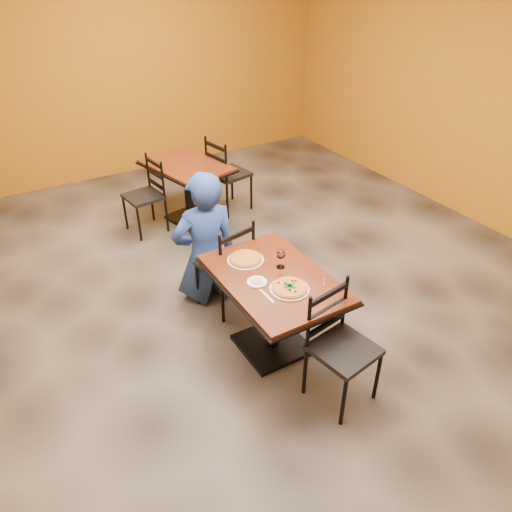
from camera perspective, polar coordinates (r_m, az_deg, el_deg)
floor at (r=4.68m, az=-1.39°, el=-6.93°), size 7.00×8.00×0.01m
wall_back at (r=7.52m, az=-17.71°, el=19.87°), size 7.00×0.01×3.00m
table_main at (r=4.00m, az=2.05°, el=-4.69°), size 0.83×1.23×0.75m
table_second at (r=6.12m, az=-8.07°, el=8.94°), size 0.99×1.25×0.75m
chair_main_near at (r=3.68m, az=10.34°, el=-10.87°), size 0.49×0.49×0.95m
chair_main_far at (r=4.54m, az=-3.71°, el=-0.99°), size 0.50×0.50×0.94m
chair_second_left at (r=5.99m, az=-13.12°, el=6.80°), size 0.46×0.46×0.91m
chair_second_right at (r=6.37m, az=-3.18°, el=9.62°), size 0.52×0.52×0.99m
diner at (r=4.61m, az=-6.09°, el=2.24°), size 0.69×0.49×1.32m
plate_main at (r=3.74m, az=3.96°, el=-3.90°), size 0.31×0.31×0.01m
pizza_main at (r=3.73m, az=3.97°, el=-3.70°), size 0.28×0.28×0.02m
plate_far at (r=4.07m, az=-1.24°, el=-0.47°), size 0.31×0.31×0.01m
pizza_far at (r=4.06m, az=-1.24°, el=-0.28°), size 0.28×0.28×0.02m
side_plate at (r=3.81m, az=0.11°, el=-3.07°), size 0.16×0.16×0.01m
dip at (r=3.80m, az=0.11°, el=-2.96°), size 0.09×0.09×0.01m
wine_glass at (r=3.95m, az=2.94°, el=-0.22°), size 0.08×0.08×0.18m
fork at (r=3.67m, az=1.28°, el=-4.72°), size 0.02×0.19×0.00m
knife at (r=3.90m, az=8.07°, el=-2.57°), size 0.14×0.17×0.00m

